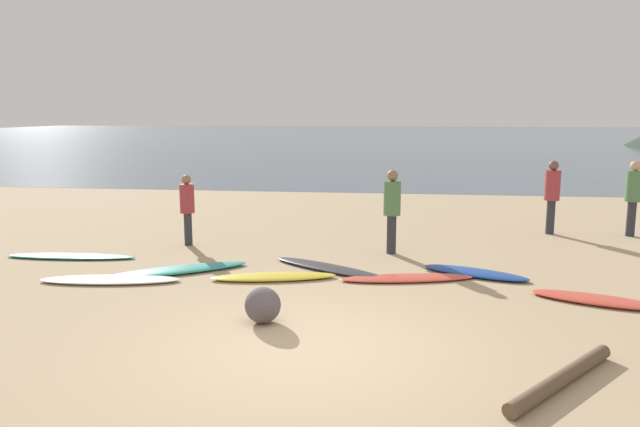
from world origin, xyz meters
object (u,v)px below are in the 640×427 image
Objects in this scene: person_0 at (392,205)px; person_3 at (552,191)px; person_1 at (633,192)px; beach_rock_near at (263,305)px; surfboard_2 at (178,270)px; surfboard_7 at (596,300)px; person_2 at (187,204)px; surfboard_0 at (71,256)px; surfboard_6 at (475,273)px; surfboard_1 at (110,280)px; driftwood_log at (562,378)px; surfboard_4 at (329,268)px; surfboard_3 at (274,277)px; surfboard_5 at (408,278)px.

person_0 is 4.52m from person_3.
beach_rock_near is (-7.25, -6.93, -0.79)m from person_1.
surfboard_2 reaches higher than surfboard_7.
person_1 is at bearing 47.92° from person_2.
surfboard_0 is 7.86m from surfboard_6.
surfboard_1 is at bearing -47.88° from surfboard_0.
surfboard_1 is at bearing -143.81° from surfboard_6.
beach_rock_near reaches higher than surfboard_7.
driftwood_log is (8.22, -4.73, 0.05)m from surfboard_0.
surfboard_4 is 6.39m from person_3.
person_1 reaches higher than person_0.
driftwood_log is at bearing -9.41° from person_2.
driftwood_log reaches higher than surfboard_7.
surfboard_2 is 5.36m from surfboard_6.
person_1 is at bearing 43.73° from beach_rock_near.
surfboard_3 is 1.27× the size of person_0.
surfboard_2 is 1.46× the size of person_1.
person_2 reaches higher than surfboard_4.
surfboard_7 is (2.85, -0.90, 0.01)m from surfboard_5.
person_3 is (8.15, 2.31, 0.12)m from person_2.
surfboard_7 is at bearing 67.31° from driftwood_log.
surfboard_6 is (1.20, 0.46, 0.01)m from surfboard_5.
surfboard_5 is 6.96m from person_1.
surfboard_7 is (1.65, -1.36, -0.01)m from surfboard_6.
person_1 is 1.81m from person_3.
surfboard_0 is 1.48× the size of person_1.
surfboard_0 is 1.03× the size of surfboard_4.
surfboard_7 is 4.39m from person_0.
driftwood_log is (3.89, -3.72, 0.04)m from surfboard_3.
person_1 is (10.30, 5.26, 1.01)m from surfboard_1.
surfboard_3 is at bearing -10.66° from person_2.
surfboard_2 is 1.83m from surfboard_3.
surfboard_3 is 4.34× the size of beach_rock_near.
person_2 is at bearing 75.86° from surfboard_1.
person_2 reaches higher than surfboard_7.
surfboard_3 is at bearing 97.85° from beach_rock_near.
surfboard_5 is 1.35× the size of person_3.
surfboard_4 is 1.48× the size of person_0.
person_3 is 3.48× the size of beach_rock_near.
surfboard_1 is 1.10× the size of surfboard_3.
driftwood_log reaches higher than surfboard_6.
person_2 reaches higher than surfboard_6.
surfboard_0 is 5.64m from beach_rock_near.
surfboard_4 is at bearing 26.54° from surfboard_3.
person_2 is at bearing 135.52° from driftwood_log.
surfboard_7 is 1.11× the size of person_0.
surfboard_7 is (4.28, -1.39, 0.00)m from surfboard_4.
person_0 is (-1.51, 1.52, 0.97)m from surfboard_6.
surfboard_6 is 1.08× the size of person_1.
person_1 is at bearing 19.48° from surfboard_1.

